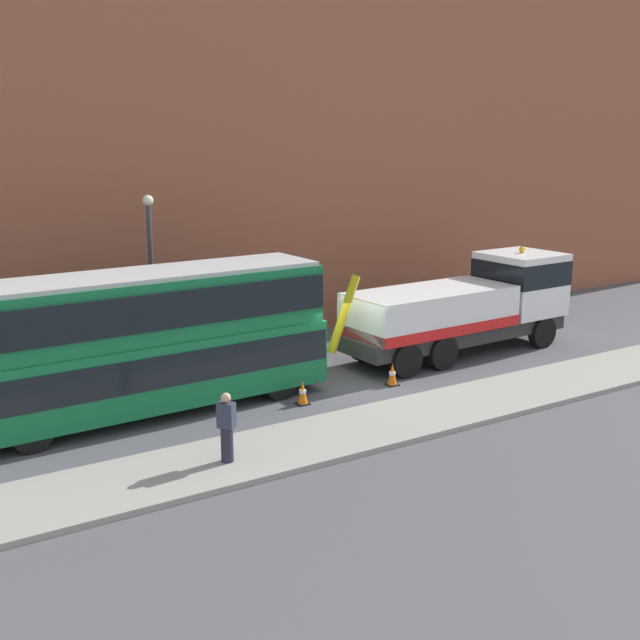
# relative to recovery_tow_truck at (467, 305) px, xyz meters

# --- Properties ---
(ground_plane) EXTENTS (120.00, 120.00, 0.00)m
(ground_plane) POSITION_rel_recovery_tow_truck_xyz_m (-5.86, -0.25, -1.76)
(ground_plane) COLOR #4C4C51
(near_kerb) EXTENTS (60.00, 2.80, 0.15)m
(near_kerb) POSITION_rel_recovery_tow_truck_xyz_m (-5.86, -4.45, -1.68)
(near_kerb) COLOR gray
(near_kerb) RESTS_ON ground_plane
(building_facade) EXTENTS (60.00, 1.50, 16.00)m
(building_facade) POSITION_rel_recovery_tow_truck_xyz_m (-5.86, 6.36, 6.31)
(building_facade) COLOR #935138
(building_facade) RESTS_ON ground_plane
(recovery_tow_truck) EXTENTS (10.18, 2.94, 3.67)m
(recovery_tow_truck) POSITION_rel_recovery_tow_truck_xyz_m (0.00, 0.00, 0.00)
(recovery_tow_truck) COLOR #2D2D2D
(recovery_tow_truck) RESTS_ON ground_plane
(double_decker_bus) EXTENTS (11.11, 2.92, 4.06)m
(double_decker_bus) POSITION_rel_recovery_tow_truck_xyz_m (-12.23, -0.02, 0.47)
(double_decker_bus) COLOR #146B38
(double_decker_bus) RESTS_ON ground_plane
(pedestrian_onlooker) EXTENTS (0.45, 0.48, 1.71)m
(pedestrian_onlooker) POSITION_rel_recovery_tow_truck_xyz_m (-11.77, -4.61, -0.77)
(pedestrian_onlooker) COLOR #232333
(pedestrian_onlooker) RESTS_ON near_kerb
(traffic_cone_near_bus) EXTENTS (0.36, 0.36, 0.72)m
(traffic_cone_near_bus) POSITION_rel_recovery_tow_truck_xyz_m (-7.95, -1.71, -1.42)
(traffic_cone_near_bus) COLOR orange
(traffic_cone_near_bus) RESTS_ON ground_plane
(traffic_cone_midway) EXTENTS (0.36, 0.36, 0.72)m
(traffic_cone_midway) POSITION_rel_recovery_tow_truck_xyz_m (-4.63, -1.68, -1.42)
(traffic_cone_midway) COLOR orange
(traffic_cone_midway) RESTS_ON ground_plane
(street_lamp) EXTENTS (0.36, 0.36, 5.83)m
(street_lamp) POSITION_rel_recovery_tow_truck_xyz_m (-10.25, 4.17, 1.71)
(street_lamp) COLOR #38383D
(street_lamp) RESTS_ON ground_plane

